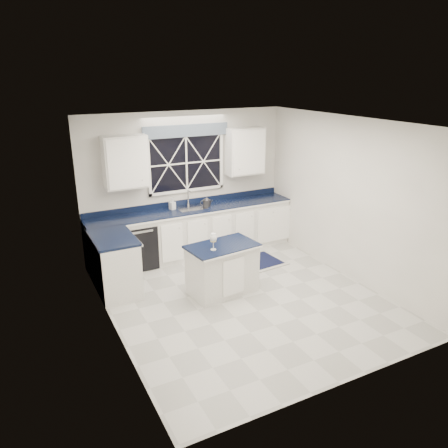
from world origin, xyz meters
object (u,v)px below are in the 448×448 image
wine_glass (213,239)px  soap_bottle (172,204)px  island (222,269)px  dishwasher (138,244)px  faucet (189,198)px  kettle (207,202)px

wine_glass → soap_bottle: soap_bottle is taller
island → wine_glass: bearing=-159.1°
dishwasher → faucet: (1.10, 0.19, 0.69)m
dishwasher → faucet: 1.31m
island → wine_glass: (-0.20, -0.11, 0.58)m
soap_bottle → island: bearing=-84.3°
dishwasher → kettle: size_ratio=3.32×
wine_glass → soap_bottle: 1.81m
kettle → island: bearing=-95.6°
island → soap_bottle: size_ratio=5.38×
dishwasher → island: dishwasher is taller
faucet → soap_bottle: 0.38m
wine_glass → soap_bottle: (0.03, 1.81, 0.06)m
kettle → soap_bottle: bearing=-177.9°
faucet → soap_bottle: size_ratio=1.41×
wine_glass → soap_bottle: size_ratio=1.22×
island → kettle: kettle is taller
dishwasher → wine_glass: size_ratio=3.14×
faucet → island: faucet is taller
dishwasher → soap_bottle: soap_bottle is taller
dishwasher → soap_bottle: (0.73, 0.11, 0.64)m
soap_bottle → dishwasher: bearing=-171.7°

